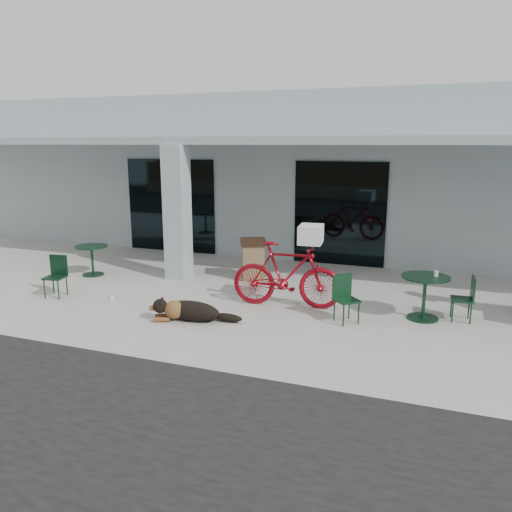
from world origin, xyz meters
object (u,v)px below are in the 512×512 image
at_px(cafe_table_near, 92,261).
at_px(cafe_chair_far_b, 462,299).
at_px(cafe_chair_near, 55,277).
at_px(cafe_table_far, 424,298).
at_px(bicycle, 287,275).
at_px(cafe_chair_far_a, 347,299).
at_px(dog, 192,309).
at_px(trash_receptacle, 253,259).

relative_size(cafe_table_near, cafe_chair_far_b, 0.94).
bearing_deg(cafe_table_near, cafe_chair_far_b, -2.45).
bearing_deg(cafe_chair_near, cafe_table_far, 0.20).
distance_m(bicycle, cafe_chair_far_a, 1.37).
bearing_deg(cafe_chair_far_b, cafe_table_near, -96.05).
xyz_separation_m(dog, cafe_chair_near, (-3.35, 0.31, 0.22)).
bearing_deg(bicycle, cafe_table_far, -92.44).
bearing_deg(trash_receptacle, cafe_chair_far_b, -16.80).
relative_size(bicycle, cafe_chair_far_a, 2.52).
relative_size(cafe_table_near, cafe_table_far, 0.90).
distance_m(cafe_chair_near, trash_receptacle, 4.36).
bearing_deg(dog, cafe_chair_far_a, -2.70).
height_order(cafe_chair_near, cafe_chair_far_b, cafe_chair_near).
xyz_separation_m(cafe_table_far, cafe_chair_far_a, (-1.29, -0.66, 0.02)).
xyz_separation_m(dog, cafe_table_near, (-3.75, 2.03, 0.16)).
bearing_deg(dog, cafe_table_far, 0.34).
height_order(bicycle, cafe_chair_far_b, bicycle).
xyz_separation_m(bicycle, dog, (-1.39, -1.36, -0.44)).
bearing_deg(cafe_table_near, bicycle, -7.48).
height_order(bicycle, dog, bicycle).
distance_m(cafe_chair_far_a, cafe_chair_far_b, 2.09).
xyz_separation_m(bicycle, cafe_chair_far_a, (1.27, -0.49, -0.22)).
relative_size(bicycle, cafe_table_far, 2.49).
xyz_separation_m(bicycle, trash_receptacle, (-1.33, 1.69, -0.16)).
bearing_deg(bicycle, cafe_chair_far_b, -90.72).
bearing_deg(cafe_chair_near, bicycle, 3.14).
distance_m(cafe_chair_near, cafe_table_far, 7.40).
bearing_deg(cafe_table_near, trash_receptacle, 14.92).
height_order(cafe_chair_far_a, cafe_chair_far_b, cafe_chair_far_a).
xyz_separation_m(dog, cafe_chair_far_a, (2.65, 0.87, 0.22)).
relative_size(cafe_table_far, cafe_chair_far_b, 1.04).
bearing_deg(cafe_chair_far_b, trash_receptacle, -110.40).
bearing_deg(cafe_chair_near, cafe_table_near, 93.77).
height_order(dog, cafe_chair_far_b, cafe_chair_far_b).
relative_size(dog, cafe_chair_far_b, 1.51).
bearing_deg(bicycle, trash_receptacle, 31.94).
relative_size(bicycle, trash_receptacle, 2.23).
height_order(bicycle, trash_receptacle, bicycle).
distance_m(cafe_table_near, cafe_chair_far_b, 8.34).
bearing_deg(cafe_chair_near, cafe_chair_far_a, -3.98).
xyz_separation_m(cafe_table_far, cafe_chair_far_b, (0.64, 0.14, 0.01)).
distance_m(bicycle, cafe_table_near, 5.19).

